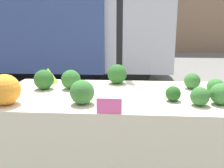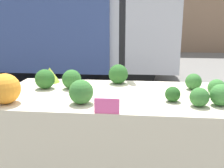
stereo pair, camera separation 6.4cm
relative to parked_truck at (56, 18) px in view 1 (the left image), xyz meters
The scene contains 15 objects.
tent_pole 3.76m from the parked_truck, 63.93° to the right, with size 0.07×0.07×2.57m.
parked_truck is the anchor object (origin of this frame).
market_table 4.69m from the parked_truck, 69.44° to the right, with size 1.80×0.92×0.87m.
orange_cauliflower 4.71m from the parked_truck, 78.78° to the right, with size 0.21×0.21×0.21m.
romanesco_head 4.12m from the parked_truck, 75.60° to the right, with size 0.18×0.18×0.14m.
broccoli_head_0 5.08m from the parked_truck, 63.53° to the right, with size 0.13×0.13×0.13m.
broccoli_head_1 4.94m from the parked_truck, 60.27° to the right, with size 0.13×0.13×0.13m.
broccoli_head_2 4.71m from the parked_truck, 60.59° to the right, with size 0.14×0.14×0.14m.
broccoli_head_3 4.38m from the parked_truck, 72.96° to the right, with size 0.16×0.16×0.16m.
broccoli_head_4 5.11m from the parked_truck, 61.82° to the right, with size 0.15×0.15×0.15m.
broccoli_head_5 4.30m from the parked_truck, 67.23° to the right, with size 0.18×0.18×0.18m.
broccoli_head_6 4.80m from the parked_truck, 72.41° to the right, with size 0.17×0.17×0.17m.
broccoli_head_7 4.93m from the parked_truck, 64.82° to the right, with size 0.11×0.11×0.11m.
broccoli_head_8 4.34m from the parked_truck, 75.93° to the right, with size 0.17×0.17×0.17m.
price_sign 5.03m from the parked_truck, 70.81° to the right, with size 0.16×0.01×0.10m.
Camera 1 is at (0.14, -2.00, 1.46)m, focal length 42.00 mm.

